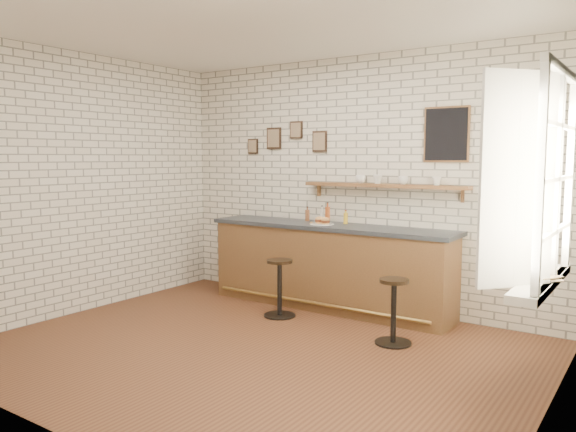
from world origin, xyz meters
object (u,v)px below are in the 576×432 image
(sandwich_plate, at_px, (322,224))
(bar_stool_left, at_px, (280,286))
(ciabatta_sandwich, at_px, (323,220))
(bitters_bottle_amber, at_px, (328,214))
(shelf_cup_a, at_px, (361,179))
(bitters_bottle_brown, at_px, (307,215))
(shelf_cup_d, at_px, (437,181))
(book_lower, at_px, (537,278))
(book_upper, at_px, (538,275))
(bitters_bottle_white, at_px, (322,215))
(shelf_cup_b, at_px, (378,179))
(shelf_cup_c, at_px, (403,180))
(bar_counter, at_px, (329,266))
(bar_stool_right, at_px, (394,309))
(condiment_bottle_yellow, at_px, (346,218))

(sandwich_plate, bearing_deg, bar_stool_left, -109.85)
(ciabatta_sandwich, bearing_deg, bitters_bottle_amber, 105.23)
(sandwich_plate, height_order, shelf_cup_a, shelf_cup_a)
(bitters_bottle_brown, height_order, shelf_cup_d, shelf_cup_d)
(bitters_bottle_brown, height_order, shelf_cup_a, shelf_cup_a)
(sandwich_plate, distance_m, book_lower, 2.98)
(sandwich_plate, xyz_separation_m, bar_stool_left, (-0.21, -0.58, -0.67))
(bitters_bottle_brown, distance_m, shelf_cup_d, 1.70)
(sandwich_plate, relative_size, book_upper, 1.42)
(bitters_bottle_white, bearing_deg, bitters_bottle_brown, 180.00)
(bar_stool_left, bearing_deg, bitters_bottle_white, 84.09)
(shelf_cup_b, bearing_deg, sandwich_plate, 124.31)
(bar_stool_left, height_order, book_upper, book_upper)
(shelf_cup_c, relative_size, shelf_cup_d, 1.17)
(bitters_bottle_brown, relative_size, book_upper, 0.92)
(bar_counter, bearing_deg, book_upper, -29.05)
(bar_stool_right, bearing_deg, shelf_cup_b, 123.59)
(bitters_bottle_amber, height_order, bar_stool_right, bitters_bottle_amber)
(ciabatta_sandwich, height_order, shelf_cup_b, shelf_cup_b)
(sandwich_plate, bearing_deg, book_upper, -27.41)
(shelf_cup_a, bearing_deg, bitters_bottle_amber, 172.37)
(bitters_bottle_amber, relative_size, shelf_cup_c, 2.12)
(bar_counter, relative_size, bar_stool_left, 4.75)
(bitters_bottle_brown, height_order, book_lower, bitters_bottle_brown)
(bar_counter, bearing_deg, bar_stool_right, -33.74)
(bar_counter, bearing_deg, bitters_bottle_white, 141.56)
(bitters_bottle_white, xyz_separation_m, condiment_bottle_yellow, (0.33, 0.00, -0.01))
(shelf_cup_a, height_order, shelf_cup_c, shelf_cup_a)
(bar_stool_left, xyz_separation_m, book_lower, (2.84, -0.82, 0.59))
(bitters_bottle_white, bearing_deg, bitters_bottle_amber, 0.00)
(ciabatta_sandwich, distance_m, condiment_bottle_yellow, 0.29)
(bar_stool_right, height_order, shelf_cup_d, shelf_cup_d)
(shelf_cup_b, bearing_deg, shelf_cup_c, -79.67)
(bar_stool_right, bearing_deg, condiment_bottle_yellow, 137.98)
(shelf_cup_a, bearing_deg, ciabatta_sandwich, -158.36)
(bar_counter, height_order, shelf_cup_c, shelf_cup_c)
(bitters_bottle_white, distance_m, condiment_bottle_yellow, 0.33)
(bitters_bottle_amber, xyz_separation_m, condiment_bottle_yellow, (0.25, 0.00, -0.03))
(ciabatta_sandwich, relative_size, book_lower, 1.16)
(bitters_bottle_brown, distance_m, shelf_cup_c, 1.33)
(bitters_bottle_white, relative_size, shelf_cup_c, 1.75)
(bitters_bottle_white, height_order, shelf_cup_d, shelf_cup_d)
(bitters_bottle_brown, relative_size, shelf_cup_b, 1.64)
(bar_counter, distance_m, bitters_bottle_amber, 0.63)
(bitters_bottle_amber, relative_size, bar_stool_left, 0.38)
(bar_stool_left, bearing_deg, bitters_bottle_amber, 78.50)
(bar_stool_right, bearing_deg, bitters_bottle_brown, 149.32)
(bar_stool_right, bearing_deg, sandwich_plate, 149.69)
(bar_counter, relative_size, book_upper, 15.70)
(ciabatta_sandwich, height_order, bar_stool_left, ciabatta_sandwich)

